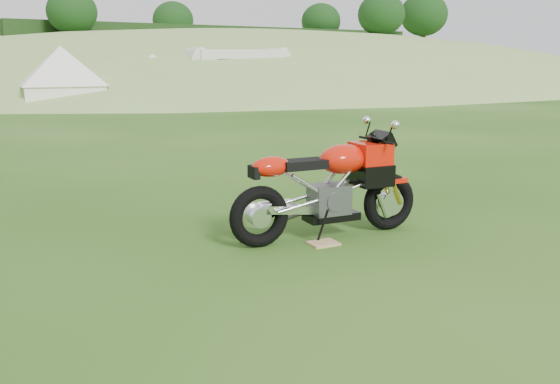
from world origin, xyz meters
TOP-DOWN VIEW (x-y plane):
  - ground at (0.00, 0.00)m, footprint 120.00×120.00m
  - hillside at (24.00, 40.00)m, footprint 80.00×64.00m
  - hedgerow at (24.00, 40.00)m, footprint 36.00×1.20m
  - sport_motorcycle at (0.86, 0.54)m, footprint 2.10×0.86m
  - plywood_board at (0.68, 0.36)m, footprint 0.32×0.27m
  - tent_mid at (3.75, 19.55)m, footprint 3.26×3.26m
  - tent_right at (8.09, 21.19)m, footprint 2.99×2.99m
  - caravan at (11.72, 20.23)m, footprint 5.11×3.06m

SIDE VIEW (x-z plane):
  - ground at x=0.00m, z-range 0.00..0.00m
  - hillside at x=24.00m, z-range -4.00..4.00m
  - hedgerow at x=24.00m, z-range -4.30..4.30m
  - plywood_board at x=0.68m, z-range 0.00..0.02m
  - sport_motorcycle at x=0.86m, z-range 0.00..1.22m
  - tent_right at x=8.09m, z-range 0.00..2.23m
  - caravan at x=11.72m, z-range 0.00..2.23m
  - tent_mid at x=3.75m, z-range 0.00..2.41m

